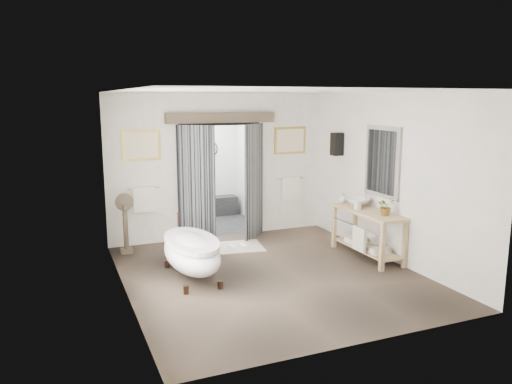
% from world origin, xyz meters
% --- Properties ---
extents(ground_plane, '(5.00, 5.00, 0.00)m').
position_xyz_m(ground_plane, '(0.00, 0.00, 0.00)').
color(ground_plane, brown).
extents(room_shell, '(4.52, 5.02, 2.91)m').
position_xyz_m(room_shell, '(-0.04, -0.13, 1.86)').
color(room_shell, silver).
rests_on(room_shell, ground_plane).
extents(shower_room, '(2.22, 2.01, 2.51)m').
position_xyz_m(shower_room, '(0.00, 3.99, 0.91)').
color(shower_room, black).
rests_on(shower_room, ground_plane).
extents(back_wall_dressing, '(3.82, 0.69, 2.52)m').
position_xyz_m(back_wall_dressing, '(0.00, 2.32, 1.56)').
color(back_wall_dressing, black).
rests_on(back_wall_dressing, ground_plane).
extents(clawfoot_tub, '(0.79, 1.77, 0.86)m').
position_xyz_m(clawfoot_tub, '(-1.20, 0.35, 0.42)').
color(clawfoot_tub, black).
rests_on(clawfoot_tub, ground_plane).
extents(vanity, '(0.57, 1.60, 0.85)m').
position_xyz_m(vanity, '(1.95, 0.18, 0.51)').
color(vanity, tan).
rests_on(vanity, ground_plane).
extents(pedestal_mirror, '(0.33, 0.21, 1.11)m').
position_xyz_m(pedestal_mirror, '(-1.96, 2.08, 0.48)').
color(pedestal_mirror, brown).
rests_on(pedestal_mirror, ground_plane).
extents(rug, '(1.31, 0.97, 0.01)m').
position_xyz_m(rug, '(-0.09, 1.63, 0.01)').
color(rug, beige).
rests_on(rug, ground_plane).
extents(slippers, '(0.32, 0.24, 0.05)m').
position_xyz_m(slippers, '(0.02, 1.56, 0.04)').
color(slippers, white).
rests_on(slippers, rug).
extents(basin, '(0.57, 0.57, 0.16)m').
position_xyz_m(basin, '(1.98, 0.53, 0.93)').
color(basin, white).
rests_on(basin, vanity).
extents(plant, '(0.30, 0.26, 0.32)m').
position_xyz_m(plant, '(2.02, -0.23, 1.01)').
color(plant, gray).
rests_on(plant, vanity).
extents(soap_bottle_a, '(0.09, 0.09, 0.20)m').
position_xyz_m(soap_bottle_a, '(1.84, 0.33, 0.95)').
color(soap_bottle_a, gray).
rests_on(soap_bottle_a, vanity).
extents(soap_bottle_b, '(0.19, 0.19, 0.19)m').
position_xyz_m(soap_bottle_b, '(1.90, 0.91, 0.94)').
color(soap_bottle_b, gray).
rests_on(soap_bottle_b, vanity).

